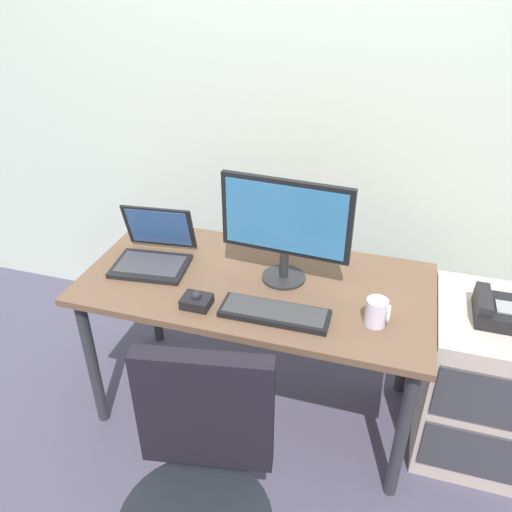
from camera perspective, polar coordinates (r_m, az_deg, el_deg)
ground_plane at (r=2.59m, az=0.00°, el=-15.88°), size 8.00×8.00×0.00m
back_wall at (r=2.48m, az=4.99°, el=19.71°), size 6.00×0.10×2.80m
desk at (r=2.16m, az=0.00°, el=-4.52°), size 1.43×0.71×0.71m
file_cabinet at (r=2.38m, az=23.16°, el=-12.57°), size 0.42×0.53×0.69m
desk_phone at (r=2.14m, az=25.06°, el=-5.42°), size 0.17×0.20×0.09m
monitor_main at (r=2.00m, az=3.26°, el=3.58°), size 0.53×0.18×0.44m
keyboard at (r=1.93m, az=2.08°, el=-6.30°), size 0.41×0.14×0.03m
laptop at (r=2.26m, az=-11.24°, el=0.50°), size 0.34×0.32×0.23m
trackball_mouse at (r=1.98m, az=-6.60°, el=-4.95°), size 0.11×0.09×0.07m
coffee_mug at (r=1.91m, az=13.26°, el=-6.08°), size 0.09×0.08×0.11m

